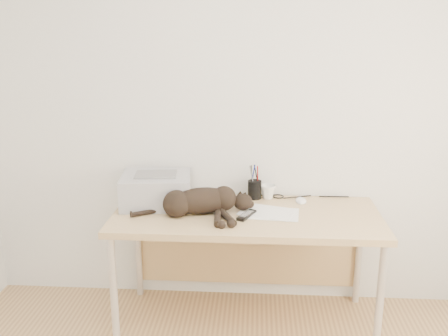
# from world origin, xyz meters

# --- Properties ---
(wall_back) EXTENTS (3.50, 0.00, 3.50)m
(wall_back) POSITION_xyz_m (0.00, 1.75, 1.30)
(wall_back) COLOR silver
(wall_back) RESTS_ON floor
(desk) EXTENTS (1.60, 0.70, 0.74)m
(desk) POSITION_xyz_m (0.00, 1.48, 0.61)
(desk) COLOR #D9B17F
(desk) RESTS_ON floor
(printer) EXTENTS (0.46, 0.41, 0.20)m
(printer) POSITION_xyz_m (-0.57, 1.52, 0.84)
(printer) COLOR #A7A7AC
(printer) RESTS_ON desk
(papers) EXTENTS (0.38, 0.31, 0.01)m
(papers) POSITION_xyz_m (0.14, 1.40, 0.74)
(papers) COLOR white
(papers) RESTS_ON desk
(cat) EXTENTS (0.74, 0.37, 0.17)m
(cat) POSITION_xyz_m (-0.28, 1.36, 0.81)
(cat) COLOR black
(cat) RESTS_ON desk
(mug) EXTENTS (0.14, 0.14, 0.09)m
(mug) POSITION_xyz_m (0.13, 1.67, 0.79)
(mug) COLOR white
(mug) RESTS_ON desk
(pen_cup) EXTENTS (0.09, 0.09, 0.22)m
(pen_cup) POSITION_xyz_m (0.04, 1.67, 0.80)
(pen_cup) COLOR black
(pen_cup) RESTS_ON desk
(remote_grey) EXTENTS (0.05, 0.17, 0.02)m
(remote_grey) POSITION_xyz_m (-0.26, 1.58, 0.75)
(remote_grey) COLOR slate
(remote_grey) RESTS_ON desk
(remote_black) EXTENTS (0.12, 0.18, 0.02)m
(remote_black) POSITION_xyz_m (0.00, 1.33, 0.75)
(remote_black) COLOR black
(remote_black) RESTS_ON desk
(mouse) EXTENTS (0.07, 0.12, 0.04)m
(mouse) POSITION_xyz_m (0.34, 1.62, 0.76)
(mouse) COLOR white
(mouse) RESTS_ON desk
(cable_tangle) EXTENTS (1.36, 0.08, 0.01)m
(cable_tangle) POSITION_xyz_m (0.00, 1.70, 0.75)
(cable_tangle) COLOR black
(cable_tangle) RESTS_ON desk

